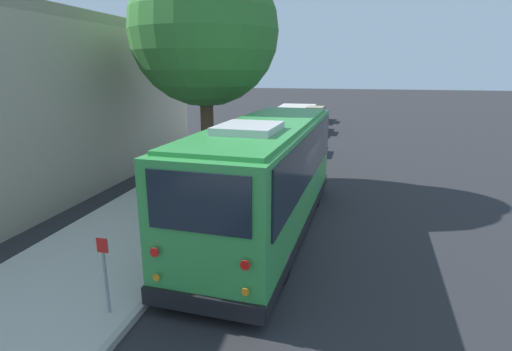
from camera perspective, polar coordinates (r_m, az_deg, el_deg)
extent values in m
plane|color=#28282B|center=(12.29, 3.97, -7.15)|extent=(160.00, 160.00, 0.00)
cube|color=beige|center=(13.46, -13.85, -5.19)|extent=(80.00, 4.03, 0.15)
cube|color=#AAA69D|center=(12.70, -5.34, -6.04)|extent=(80.00, 0.14, 0.15)
cube|color=green|center=(11.29, 1.42, -0.11)|extent=(9.25, 2.99, 2.86)
cube|color=black|center=(11.70, 1.38, -6.21)|extent=(9.30, 3.04, 0.28)
cube|color=black|center=(11.14, 1.45, 3.00)|extent=(8.52, 3.03, 1.37)
cube|color=black|center=(15.54, 5.82, 6.44)|extent=(0.17, 2.11, 1.44)
cube|color=black|center=(6.94, -8.34, -3.93)|extent=(0.15, 1.94, 1.09)
cube|color=black|center=(15.45, 5.88, 8.87)|extent=(0.15, 1.74, 0.22)
cube|color=green|center=(10.99, 1.48, 7.30)|extent=(8.68, 2.73, 0.10)
cube|color=silver|center=(9.43, -1.08, 6.71)|extent=(1.76, 1.47, 0.20)
cube|color=black|center=(15.96, 5.65, -0.22)|extent=(0.26, 2.44, 0.36)
cube|color=black|center=(7.80, -7.83, -17.86)|extent=(0.26, 2.44, 0.36)
cylinder|color=red|center=(7.65, -14.31, -10.60)|extent=(0.04, 0.18, 0.18)
cylinder|color=orange|center=(7.89, -14.06, -13.98)|extent=(0.04, 0.14, 0.14)
cylinder|color=red|center=(6.99, -1.57, -12.70)|extent=(0.04, 0.18, 0.18)
cylinder|color=orange|center=(7.25, -1.54, -16.30)|extent=(0.04, 0.14, 0.14)
cube|color=white|center=(16.12, 2.87, 0.62)|extent=(0.06, 0.32, 0.18)
cube|color=white|center=(15.84, 8.58, 0.19)|extent=(0.06, 0.32, 0.18)
cube|color=black|center=(15.51, 0.64, 7.52)|extent=(0.07, 0.10, 0.24)
cylinder|color=black|center=(14.40, 0.10, -1.74)|extent=(0.95, 0.36, 0.93)
cylinder|color=slate|center=(14.40, 0.10, -1.74)|extent=(0.44, 0.35, 0.42)
cylinder|color=black|center=(13.98, 8.43, -2.43)|extent=(0.95, 0.36, 0.93)
cylinder|color=slate|center=(13.98, 8.43, -2.43)|extent=(0.44, 0.35, 0.42)
cylinder|color=black|center=(9.79, -8.65, -10.40)|extent=(0.95, 0.36, 0.93)
cylinder|color=slate|center=(9.79, -8.65, -10.40)|extent=(0.44, 0.35, 0.42)
cylinder|color=black|center=(9.17, 3.68, -12.10)|extent=(0.95, 0.36, 0.93)
cylinder|color=slate|center=(9.17, 3.68, -12.10)|extent=(0.44, 0.35, 0.42)
cube|color=silver|center=(22.58, 5.66, 4.46)|extent=(4.52, 1.85, 0.63)
cube|color=black|center=(22.37, 5.65, 5.80)|extent=(2.16, 1.53, 0.48)
cube|color=silver|center=(22.33, 5.67, 6.41)|extent=(2.08, 1.49, 0.05)
cube|color=black|center=(24.81, 6.49, 4.91)|extent=(0.14, 1.63, 0.20)
cube|color=black|center=(20.45, 4.63, 2.74)|extent=(0.14, 1.63, 0.20)
cylinder|color=black|center=(24.10, 4.39, 4.80)|extent=(0.64, 0.22, 0.64)
cylinder|color=slate|center=(24.10, 4.39, 4.80)|extent=(0.29, 0.23, 0.29)
cylinder|color=black|center=(23.88, 8.02, 4.60)|extent=(0.64, 0.22, 0.64)
cylinder|color=slate|center=(23.88, 8.02, 4.60)|extent=(0.29, 0.23, 0.29)
cylinder|color=black|center=(21.39, 3.01, 3.49)|extent=(0.64, 0.22, 0.64)
cylinder|color=slate|center=(21.39, 3.01, 3.49)|extent=(0.29, 0.23, 0.29)
cylinder|color=black|center=(21.14, 7.08, 3.25)|extent=(0.64, 0.22, 0.64)
cylinder|color=slate|center=(21.14, 7.08, 3.25)|extent=(0.29, 0.23, 0.29)
cube|color=black|center=(29.81, 7.68, 6.99)|extent=(4.61, 1.90, 0.61)
cube|color=black|center=(29.62, 7.68, 8.00)|extent=(2.21, 1.56, 0.48)
cube|color=black|center=(29.59, 7.70, 8.46)|extent=(2.13, 1.52, 0.05)
cube|color=black|center=(32.09, 8.23, 7.19)|extent=(0.16, 1.64, 0.20)
cube|color=black|center=(27.59, 7.00, 5.93)|extent=(0.16, 1.64, 0.20)
cylinder|color=black|center=(31.34, 6.63, 7.15)|extent=(0.62, 0.23, 0.61)
cylinder|color=slate|center=(31.34, 6.63, 7.15)|extent=(0.28, 0.23, 0.27)
cylinder|color=black|center=(31.15, 9.44, 6.99)|extent=(0.62, 0.23, 0.61)
cylinder|color=slate|center=(31.15, 9.44, 6.99)|extent=(0.28, 0.23, 0.27)
cylinder|color=black|center=(28.54, 5.73, 6.38)|extent=(0.62, 0.23, 0.61)
cylinder|color=slate|center=(28.54, 5.73, 6.38)|extent=(0.28, 0.23, 0.27)
cylinder|color=black|center=(28.33, 8.81, 6.21)|extent=(0.62, 0.23, 0.61)
cylinder|color=slate|center=(28.33, 8.81, 6.21)|extent=(0.28, 0.23, 0.27)
cube|color=tan|center=(35.93, 8.50, 8.41)|extent=(4.44, 1.96, 0.65)
cube|color=black|center=(35.75, 8.51, 9.28)|extent=(2.15, 1.58, 0.48)
cube|color=tan|center=(35.73, 8.53, 9.66)|extent=(2.06, 1.54, 0.05)
cube|color=black|center=(38.11, 8.98, 8.44)|extent=(0.19, 1.61, 0.20)
cube|color=black|center=(33.81, 7.94, 7.62)|extent=(0.19, 1.61, 0.20)
cylinder|color=black|center=(37.40, 7.65, 8.46)|extent=(0.67, 0.25, 0.66)
cylinder|color=slate|center=(37.40, 7.65, 8.46)|extent=(0.31, 0.24, 0.30)
cylinder|color=black|center=(37.20, 9.97, 8.33)|extent=(0.67, 0.25, 0.66)
cylinder|color=slate|center=(37.20, 9.97, 8.33)|extent=(0.31, 0.24, 0.30)
cylinder|color=black|center=(34.72, 6.91, 7.97)|extent=(0.67, 0.25, 0.66)
cylinder|color=slate|center=(34.72, 6.91, 7.97)|extent=(0.31, 0.24, 0.30)
cylinder|color=black|center=(34.50, 9.41, 7.83)|extent=(0.67, 0.25, 0.66)
cylinder|color=slate|center=(34.50, 9.41, 7.83)|extent=(0.31, 0.24, 0.30)
cylinder|color=brown|center=(16.08, -6.93, 5.88)|extent=(0.51, 0.51, 3.87)
sphere|color=#387A33|center=(15.93, -7.41, 19.82)|extent=(5.58, 5.58, 5.58)
cylinder|color=gray|center=(8.22, -20.60, -14.16)|extent=(0.06, 0.06, 1.25)
cube|color=red|center=(7.88, -21.12, -9.30)|extent=(0.02, 0.22, 0.28)
cylinder|color=gray|center=(9.67, -14.60, -9.80)|extent=(0.06, 0.06, 1.02)
cube|color=red|center=(9.42, -14.86, -6.20)|extent=(0.02, 0.22, 0.28)
cylinder|color=gold|center=(17.79, -1.12, 1.60)|extent=(0.22, 0.22, 0.65)
sphere|color=gold|center=(17.70, -1.13, 2.81)|extent=(0.20, 0.20, 0.20)
cube|color=gray|center=(14.16, -30.09, 20.43)|extent=(22.70, 0.30, 0.40)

